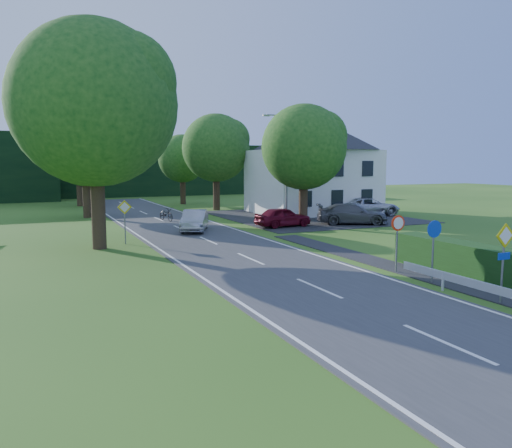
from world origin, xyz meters
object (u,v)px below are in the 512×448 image
parked_car_red (283,217)px  parked_car_silver_b (368,207)px  streetlight (285,163)px  moving_car (195,220)px  motorcycle (166,214)px  parked_car_grey (352,214)px  parked_car_silver_a (298,205)px  parasol (311,202)px

parked_car_red → parked_car_silver_b: parked_car_silver_b is taller
streetlight → moving_car: streetlight is taller
parked_car_red → parked_car_silver_b: bearing=-74.4°
motorcycle → parked_car_grey: bearing=-46.6°
motorcycle → parked_car_red: parked_car_red is taller
motorcycle → parked_car_silver_b: (16.57, -3.16, 0.24)m
parked_car_silver_b → parked_car_grey: bearing=141.1°
motorcycle → parked_car_silver_b: size_ratio=0.36×
motorcycle → parked_car_silver_a: (11.50, -0.17, 0.29)m
parked_car_red → parked_car_silver_a: 8.34m
parked_car_red → parked_car_silver_a: size_ratio=0.81×
streetlight → parked_car_silver_a: size_ratio=1.62×
parked_car_red → parked_car_grey: parked_car_grey is taller
moving_car → parked_car_grey: size_ratio=0.82×
motorcycle → parked_car_silver_b: parked_car_silver_b is taller
streetlight → parasol: streetlight is taller
parked_car_silver_b → streetlight: bearing=108.2°
motorcycle → parasol: size_ratio=0.87×
parasol → motorcycle: bearing=-178.9°
parked_car_silver_a → parasol: 1.56m
moving_car → parked_car_silver_b: size_ratio=0.77×
parked_car_red → motorcycle: bearing=38.9°
parked_car_grey → streetlight: bearing=81.5°
parked_car_red → parasol: size_ratio=1.75×
moving_car → parasol: (12.75, 6.74, 0.34)m
parked_car_red → parked_car_silver_a: bearing=-41.2°
parked_car_grey → motorcycle: bearing=83.7°
parked_car_grey → parked_car_silver_b: parked_car_silver_b is taller
parked_car_silver_a → parked_car_silver_b: parked_car_silver_a is taller
parked_car_red → parked_car_silver_b: (10.03, 3.71, 0.08)m
streetlight → parked_car_grey: bearing=-34.7°
parked_car_grey → parasol: (1.13, 7.82, 0.29)m
moving_car → motorcycle: (-0.25, 6.49, -0.17)m
parked_car_silver_a → motorcycle: bearing=77.7°
parked_car_red → parked_car_grey: 5.37m
streetlight → parasol: 7.97m
parked_car_red → parked_car_silver_b: 10.69m
moving_car → parasol: bearing=51.6°
streetlight → moving_car: (-7.55, -1.74, -3.73)m
parked_car_silver_b → parasol: bearing=54.3°
moving_car → parked_car_silver_a: parked_car_silver_a is taller
parked_car_red → parasol: bearing=-46.8°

